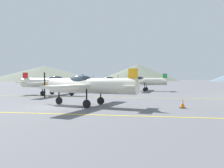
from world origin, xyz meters
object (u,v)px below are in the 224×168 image
Objects in this scene: airplane_near at (88,85)px; airplane_mid at (51,82)px; airplane_back at (113,80)px; traffic_cone_front at (183,104)px; airplane_far at (142,81)px.

airplane_near is 1.00× the size of airplane_mid.
airplane_back is at bearing 95.71° from airplane_near.
traffic_cone_front is (9.37, -28.64, -1.19)m from airplane_back.
airplane_back is (-6.11, 9.27, 0.00)m from airplane_far.
airplane_far is (3.26, 19.21, 0.00)m from airplane_near.
airplane_near and airplane_far have the same top height.
airplane_mid is at bearing -101.41° from airplane_back.
traffic_cone_front is at bearing -71.88° from airplane_back.
airplane_far is (10.06, 10.32, 0.00)m from airplane_mid.
airplane_back is at bearing 78.59° from airplane_mid.
airplane_back is at bearing 108.12° from traffic_cone_front.
airplane_far is 19.68m from traffic_cone_front.
airplane_mid is 16.15m from traffic_cone_front.
traffic_cone_front is (13.32, -9.05, -1.19)m from airplane_mid.
airplane_back is (3.95, 19.59, 0.00)m from airplane_mid.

